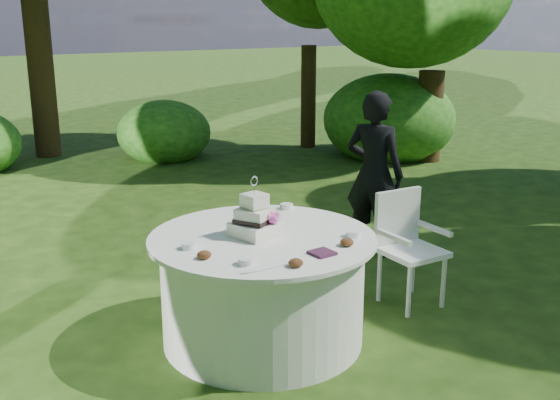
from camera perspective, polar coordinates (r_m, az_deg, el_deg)
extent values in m
plane|color=#1B330E|center=(4.77, -1.48, -11.96)|extent=(80.00, 80.00, 0.00)
cube|color=#441D39|center=(4.13, 3.69, -4.62)|extent=(0.14, 0.14, 0.02)
ellipsoid|color=white|center=(3.94, -0.57, -5.65)|extent=(0.48, 0.07, 0.01)
imported|color=black|center=(6.25, 8.20, 2.27)|extent=(0.56, 0.67, 1.57)
cylinder|color=white|center=(4.61, -1.52, -7.87)|extent=(1.40, 1.40, 0.74)
cylinder|color=white|center=(4.47, -1.55, -3.33)|extent=(1.56, 1.56, 0.03)
cube|color=white|center=(4.46, -2.21, -2.51)|extent=(0.33, 0.33, 0.09)
cube|color=white|center=(4.43, -2.22, -1.28)|extent=(0.28, 0.28, 0.09)
cube|color=white|center=(4.40, -2.24, -0.03)|extent=(0.16, 0.16, 0.09)
cube|color=black|center=(4.44, -2.22, -1.71)|extent=(0.29, 0.29, 0.03)
sphere|color=#EE46C1|center=(4.40, -0.65, -1.60)|extent=(0.07, 0.07, 0.07)
cylinder|color=silver|center=(4.38, -2.25, 0.91)|extent=(0.01, 0.01, 0.05)
torus|color=white|center=(4.37, -2.26, 1.67)|extent=(0.07, 0.02, 0.07)
cube|color=white|center=(5.24, 11.47, -4.44)|extent=(0.48, 0.48, 0.04)
cube|color=silver|center=(5.30, 10.19, -1.40)|extent=(0.44, 0.09, 0.44)
cylinder|color=white|center=(5.09, 11.17, -7.82)|extent=(0.04, 0.04, 0.42)
cylinder|color=silver|center=(5.31, 14.04, -6.96)|extent=(0.04, 0.04, 0.42)
cylinder|color=silver|center=(5.33, 8.65, -6.58)|extent=(0.04, 0.04, 0.42)
cylinder|color=silver|center=(5.55, 11.49, -5.82)|extent=(0.04, 0.04, 0.42)
cube|color=silver|center=(5.05, 9.81, -3.17)|extent=(0.08, 0.40, 0.04)
cube|color=silver|center=(5.32, 13.23, -2.41)|extent=(0.08, 0.40, 0.04)
cylinder|color=white|center=(3.95, -2.99, -5.36)|extent=(0.10, 0.10, 0.04)
cylinder|color=white|center=(4.25, -7.95, -3.97)|extent=(0.10, 0.10, 0.04)
cylinder|color=white|center=(4.47, 6.39, -2.96)|extent=(0.10, 0.10, 0.04)
cylinder|color=white|center=(5.09, 0.58, -0.55)|extent=(0.10, 0.10, 0.04)
ellipsoid|color=#562D16|center=(3.92, 1.39, -5.49)|extent=(0.09, 0.09, 0.05)
ellipsoid|color=#562D16|center=(4.07, -6.62, -4.75)|extent=(0.09, 0.09, 0.05)
ellipsoid|color=#562D16|center=(4.99, -1.25, -0.84)|extent=(0.09, 0.09, 0.05)
ellipsoid|color=#562D16|center=(4.29, 5.83, -3.68)|extent=(0.09, 0.09, 0.05)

